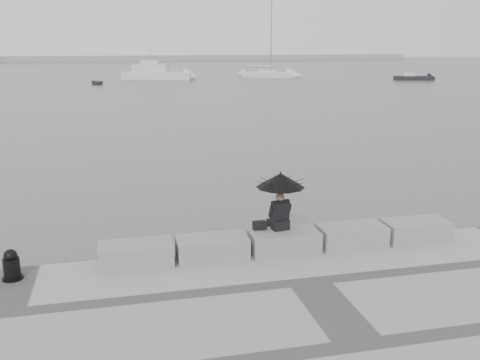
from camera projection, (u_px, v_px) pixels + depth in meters
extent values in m
plane|color=#494B4E|center=(278.00, 264.00, 13.06)|extent=(360.00, 360.00, 0.00)
cube|color=gray|center=(136.00, 254.00, 11.70)|extent=(1.60, 0.80, 0.50)
cube|color=gray|center=(212.00, 248.00, 12.07)|extent=(1.60, 0.80, 0.50)
cube|color=gray|center=(284.00, 242.00, 12.45)|extent=(1.60, 0.80, 0.50)
cube|color=gray|center=(352.00, 236.00, 12.83)|extent=(1.60, 0.80, 0.50)
cube|color=gray|center=(415.00, 230.00, 13.20)|extent=(1.60, 0.80, 0.50)
sphere|color=#726056|center=(280.00, 197.00, 12.38)|extent=(0.21, 0.21, 0.21)
cylinder|color=black|center=(280.00, 194.00, 12.36)|extent=(0.02, 0.02, 1.00)
cone|color=black|center=(280.00, 180.00, 12.28)|extent=(1.13, 1.13, 0.34)
sphere|color=black|center=(281.00, 172.00, 12.23)|extent=(0.04, 0.04, 0.04)
cube|color=black|center=(259.00, 225.00, 12.50)|extent=(0.31, 0.18, 0.20)
cylinder|color=black|center=(13.00, 278.00, 11.03)|extent=(0.42, 0.42, 0.06)
cylinder|color=black|center=(12.00, 269.00, 10.98)|extent=(0.33, 0.33, 0.47)
sphere|color=black|center=(10.00, 256.00, 10.91)|extent=(0.27, 0.27, 0.27)
cube|color=gray|center=(125.00, 58.00, 159.04)|extent=(180.00, 6.00, 1.60)
cube|color=silver|center=(268.00, 75.00, 84.01)|extent=(7.89, 6.36, 0.90)
cube|color=silver|center=(268.00, 71.00, 83.86)|extent=(3.18, 2.86, 0.50)
cylinder|color=gray|center=(268.00, 33.00, 82.40)|extent=(0.16, 0.16, 12.00)
cylinder|color=gray|center=(268.00, 67.00, 83.70)|extent=(3.75, 2.54, 0.10)
cube|color=silver|center=(158.00, 76.00, 78.86)|extent=(10.52, 6.17, 1.20)
cube|color=silver|center=(157.00, 69.00, 78.58)|extent=(5.54, 3.84, 1.20)
cube|color=silver|center=(157.00, 62.00, 78.36)|extent=(2.94, 2.39, 0.60)
cylinder|color=gray|center=(157.00, 55.00, 78.09)|extent=(0.08, 0.08, 1.60)
cube|color=black|center=(413.00, 78.00, 77.84)|extent=(5.72, 2.82, 0.70)
cube|color=silver|center=(414.00, 75.00, 77.72)|extent=(1.88, 1.55, 0.50)
imported|color=slate|center=(97.00, 82.00, 69.82)|extent=(3.61, 2.28, 0.57)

